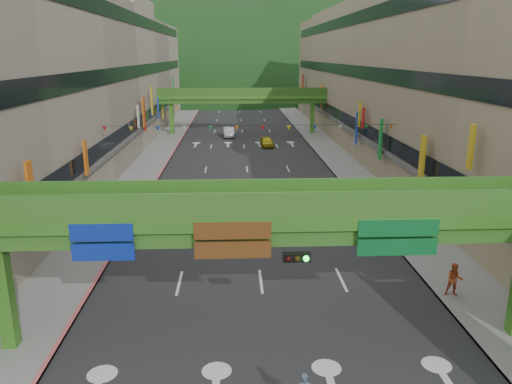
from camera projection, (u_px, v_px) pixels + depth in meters
name	position (u px, v px, depth m)	size (l,w,h in m)	color
road_slab	(245.00, 152.00, 64.20)	(18.00, 140.00, 0.02)	#28282B
sidewalk_left	(159.00, 152.00, 63.70)	(4.00, 140.00, 0.15)	gray
sidewalk_right	(329.00, 151.00, 64.66)	(4.00, 140.00, 0.15)	gray
curb_left	(174.00, 152.00, 63.78)	(0.20, 140.00, 0.18)	#CC5959
curb_right	(315.00, 151.00, 64.57)	(0.20, 140.00, 0.18)	gray
building_row_left	(89.00, 77.00, 60.85)	(12.80, 95.00, 19.00)	#9E937F
building_row_right	(395.00, 76.00, 62.50)	(12.80, 95.00, 19.00)	gray
overpass_near	(294.00, 235.00, 19.90)	(28.00, 12.27, 7.10)	#4C9E2D
overpass_far	(242.00, 99.00, 77.20)	(28.00, 2.20, 7.10)	#4C9E2D
hill_left	(193.00, 91.00, 169.45)	(168.00, 140.00, 112.00)	#1C4419
hill_right	(302.00, 87.00, 190.44)	(208.00, 176.00, 128.00)	#1C4419
bunting_string	(250.00, 128.00, 43.36)	(26.00, 0.36, 0.47)	black
scooter_rider_mid	(305.00, 193.00, 41.40)	(0.91, 1.59, 1.99)	black
scooter_rider_left	(206.00, 220.00, 34.29)	(1.16, 1.59, 2.21)	gray
scooter_rider_far	(233.00, 201.00, 39.04)	(0.96, 1.57, 2.09)	maroon
parked_scooter_row	(362.00, 221.00, 35.94)	(1.60, 9.35, 1.08)	black
car_silver	(229.00, 132.00, 75.60)	(1.58, 4.52, 1.49)	#B5B7BE
car_yellow	(267.00, 142.00, 67.61)	(1.61, 3.99, 1.36)	gold
pedestrian_red	(454.00, 282.00, 25.54)	(0.85, 0.66, 1.76)	#CA5327
pedestrian_dark	(379.00, 204.00, 38.63)	(1.08, 0.45, 1.84)	black
pedestrian_blue	(371.00, 194.00, 41.99)	(0.75, 0.48, 1.61)	#2F304E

